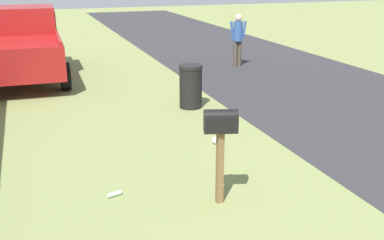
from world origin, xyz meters
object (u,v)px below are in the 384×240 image
Objects in this scene: pickup_truck at (25,41)px; mailbox at (221,129)px; pedestrian at (238,36)px; trash_bin at (191,86)px.

mailbox is at bearing -164.28° from pickup_truck.
pedestrian is at bearing -94.12° from pickup_truck.
pickup_truck is 5.19× the size of trash_bin.
trash_bin is (-4.73, -3.62, -0.58)m from pickup_truck.
pickup_truck is 6.77m from pedestrian.
pedestrian reaches higher than trash_bin.
pedestrian is at bearing -9.99° from mailbox.
pickup_truck is at bearing 37.41° from trash_bin.
trash_bin is at bearing -141.34° from pickup_truck.
trash_bin is (4.64, -1.20, -0.59)m from mailbox.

